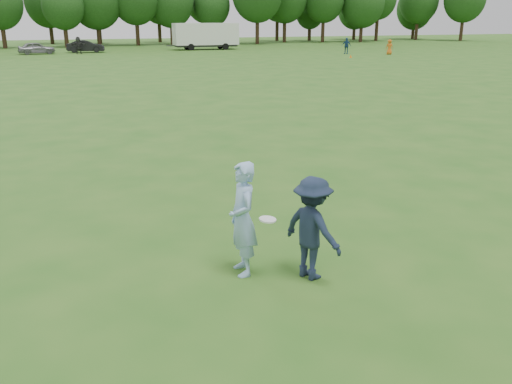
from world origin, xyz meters
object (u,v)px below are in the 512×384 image
car_f (86,46)px  cargo_trailer (206,35)px  defender (312,228)px  field_cone (351,56)px  thrower (243,219)px  player_far_b (346,46)px  player_far_d (78,45)px  player_far_c (389,47)px  car_e (36,48)px

car_f → cargo_trailer: size_ratio=0.47×
defender → field_cone: 49.25m
thrower → player_far_b: thrower is taller
thrower → car_f: size_ratio=0.44×
defender → player_far_d: (-1.24, 58.13, 0.10)m
player_far_b → player_far_c: player_far_b is taller
player_far_c → field_cone: 6.92m
cargo_trailer → player_far_d: bearing=-168.1°
defender → cargo_trailer: bearing=-36.5°
defender → player_far_c: defender is taller
player_far_c → field_cone: size_ratio=5.37×
defender → car_e: 59.37m
player_far_c → cargo_trailer: (-16.55, 15.85, 0.97)m
thrower → car_e: thrower is taller
player_far_c → field_cone: (-6.30, -2.80, -0.66)m
player_far_b → car_f: player_far_b is taller
player_far_b → cargo_trailer: (-12.62, 13.29, 0.90)m
player_far_c → defender: bearing=69.8°
thrower → player_far_c: bearing=146.1°
field_cone → cargo_trailer: cargo_trailer is taller
player_far_c → car_e: player_far_c is taller
defender → car_e: (-5.65, 59.10, -0.17)m
thrower → car_e: bearing=-174.2°
field_cone → player_far_d: bearing=149.1°
thrower → car_e: 58.78m
cargo_trailer → player_far_c: bearing=-43.8°
player_far_d → field_cone: 29.95m
player_far_b → cargo_trailer: cargo_trailer is taller
thrower → player_far_c: 55.09m
player_far_c → car_f: bearing=-11.6°
thrower → player_far_b: size_ratio=1.06×
car_f → defender: bearing=-172.1°
player_far_d → cargo_trailer: size_ratio=0.21×
thrower → cargo_trailer: 62.76m
defender → car_f: bearing=-23.1°
player_far_b → car_e: player_far_b is taller
car_f → field_cone: bearing=-117.8°
player_far_b → player_far_c: (3.92, -2.55, -0.07)m
car_e → field_cone: size_ratio=12.91×
field_cone → defender: bearing=-119.8°
player_far_c → car_f: size_ratio=0.38×
car_e → car_f: 5.43m
player_far_d → car_f: size_ratio=0.44×
thrower → field_cone: 49.31m
car_e → thrower: bearing=177.8°
thrower → defender: (0.98, -0.51, -0.10)m
field_cone → player_far_b: bearing=66.1°
car_f → player_far_b: bearing=-106.8°
field_cone → car_f: bearing=144.6°
car_e → cargo_trailer: (19.85, 2.30, 1.12)m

